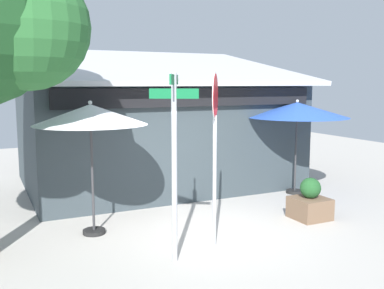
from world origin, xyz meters
TOP-DOWN VIEW (x-y plane):
  - ground_plane at (0.00, 0.00)m, footprint 28.00×28.00m
  - cafe_building at (0.68, 4.71)m, footprint 7.76×5.84m
  - street_sign_post at (-1.17, -1.00)m, footprint 0.70×0.75m
  - stop_sign at (-0.22, -0.63)m, footprint 0.47×0.68m
  - patio_umbrella_ivory_left at (-2.07, 0.92)m, footprint 2.17×2.17m
  - patio_umbrella_royal_blue_center at (3.56, 1.81)m, footprint 2.68×2.68m
  - sidewalk_planter at (2.41, -0.14)m, footprint 0.73×0.73m

SIDE VIEW (x-z plane):
  - ground_plane at x=0.00m, z-range -0.10..0.00m
  - sidewalk_planter at x=2.41m, z-range -0.10..0.81m
  - cafe_building at x=0.68m, z-range -0.44..3.59m
  - street_sign_post at x=-1.17m, z-range 0.32..3.42m
  - stop_sign at x=-0.22m, z-range 0.63..3.76m
  - patio_umbrella_royal_blue_center at x=3.56m, z-range 0.97..3.48m
  - patio_umbrella_ivory_left at x=-2.07m, z-range 1.02..3.63m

